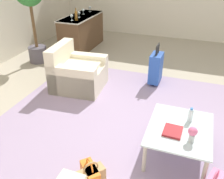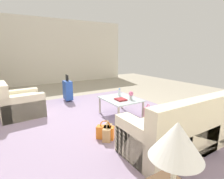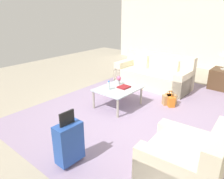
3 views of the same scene
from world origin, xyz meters
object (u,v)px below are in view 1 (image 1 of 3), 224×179
(flower_vase, at_px, (192,133))
(suitcase_blue, at_px, (156,68))
(coffee_table, at_px, (180,131))
(wine_glass_right_of_centre, at_px, (83,10))
(armchair, at_px, (76,74))
(handbag_orange, at_px, (90,174))
(coffee_table_book, at_px, (173,131))
(wine_glass_rightmost, at_px, (90,8))
(wine_glass_leftmost, at_px, (72,16))
(bar_console, at_px, (82,32))
(wine_bottle_amber, at_px, (76,16))
(potted_ficus, at_px, (31,6))
(handbag_tan, at_px, (91,177))
(wine_glass_left_of_centre, at_px, (79,13))
(water_bottle, at_px, (191,115))

(flower_vase, height_order, suitcase_blue, suitcase_blue)
(coffee_table, relative_size, wine_glass_right_of_centre, 6.35)
(armchair, bearing_deg, handbag_orange, -149.20)
(coffee_table_book, height_order, wine_glass_rightmost, wine_glass_rightmost)
(coffee_table, height_order, coffee_table_book, coffee_table_book)
(flower_vase, relative_size, wine_glass_leftmost, 1.33)
(bar_console, bearing_deg, wine_bottle_amber, -166.06)
(flower_vase, relative_size, potted_ficus, 0.10)
(armchair, height_order, bar_console, bar_console)
(coffee_table, height_order, suitcase_blue, suitcase_blue)
(bar_console, bearing_deg, handbag_tan, -152.98)
(wine_glass_right_of_centre, bearing_deg, bar_console, -175.26)
(wine_bottle_amber, bearing_deg, wine_glass_leftmost, 124.27)
(wine_glass_left_of_centre, relative_size, suitcase_blue, 0.18)
(wine_glass_leftmost, bearing_deg, potted_ficus, 139.17)
(coffee_table_book, relative_size, wine_glass_rightmost, 1.69)
(wine_glass_rightmost, bearing_deg, wine_glass_right_of_centre, 175.31)
(water_bottle, relative_size, suitcase_blue, 0.24)
(coffee_table, height_order, potted_ficus, potted_ficus)
(water_bottle, relative_size, bar_console, 0.12)
(wine_glass_right_of_centre, xyz_separation_m, potted_ficus, (-1.49, 0.58, 0.33))
(water_bottle, height_order, wine_glass_right_of_centre, wine_glass_right_of_centre)
(flower_vase, distance_m, wine_glass_left_of_centre, 4.79)
(flower_vase, xyz_separation_m, potted_ficus, (2.42, 3.85, 0.78))
(potted_ficus, bearing_deg, wine_glass_right_of_centre, -21.41)
(handbag_tan, bearing_deg, suitcase_blue, -3.53)
(coffee_table, bearing_deg, armchair, 59.20)
(suitcase_blue, height_order, handbag_orange, suitcase_blue)
(bar_console, distance_m, wine_glass_rightmost, 0.79)
(coffee_table, height_order, flower_vase, flower_vase)
(wine_glass_leftmost, height_order, wine_glass_rightmost, same)
(wine_glass_right_of_centre, relative_size, suitcase_blue, 0.18)
(bar_console, distance_m, wine_bottle_amber, 0.76)
(handbag_orange, bearing_deg, wine_glass_right_of_centre, 26.06)
(wine_glass_rightmost, distance_m, potted_ficus, 2.00)
(wine_bottle_amber, distance_m, handbag_tan, 4.48)
(wine_glass_leftmost, height_order, potted_ficus, potted_ficus)
(armchair, xyz_separation_m, coffee_table_book, (-1.41, -2.09, 0.17))
(coffee_table, relative_size, wine_glass_leftmost, 6.35)
(suitcase_blue, bearing_deg, bar_console, 57.99)
(wine_glass_left_of_centre, distance_m, potted_ficus, 1.32)
(wine_glass_right_of_centre, bearing_deg, handbag_tan, -153.80)
(wine_glass_rightmost, bearing_deg, coffee_table_book, -144.36)
(armchair, xyz_separation_m, suitcase_blue, (0.71, -1.47, 0.06))
(armchair, bearing_deg, wine_glass_rightmost, 18.20)
(water_bottle, xyz_separation_m, handbag_orange, (-1.03, 1.01, -0.41))
(suitcase_blue, bearing_deg, handbag_tan, 176.47)
(wine_glass_rightmost, relative_size, handbag_tan, 0.43)
(bar_console, relative_size, potted_ficus, 0.84)
(flower_vase, relative_size, wine_bottle_amber, 0.68)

